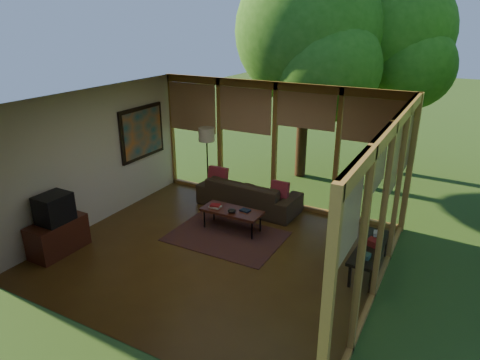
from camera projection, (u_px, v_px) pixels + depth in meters
The scene contains 25 objects.
floor at pixel (215, 252), 7.64m from camera, with size 5.50×5.50×0.00m, color brown.
ceiling at pixel (212, 102), 6.67m from camera, with size 5.50×5.50×0.00m, color silver.
wall_left at pixel (94, 158), 8.38m from camera, with size 0.04×5.00×2.70m, color silver.
wall_front at pixel (103, 248), 5.10m from camera, with size 5.50×0.04×2.70m, color silver.
window_wall_back at pixel (275, 145), 9.21m from camera, with size 5.50×0.12×2.70m, color #A37232.
window_wall_right at pixel (382, 216), 5.93m from camera, with size 0.12×5.00×2.70m, color #A37232.
tree_nw at pixel (308, 32), 10.15m from camera, with size 3.48×3.48×5.36m.
tree_ne at pixel (394, 33), 10.58m from camera, with size 2.89×2.89×5.04m.
rug at pixel (226, 236), 8.19m from camera, with size 2.11×1.50×0.01m, color brown.
sofa at pixel (249, 194), 9.32m from camera, with size 2.23×0.87×0.65m, color #3B2D1D.
pillow_left at pixel (218, 177), 9.52m from camera, with size 0.44×0.15×0.44m, color maroon.
pillow_right at pixel (280, 191), 8.86m from camera, with size 0.38×0.13×0.38m, color maroon.
ct_book_lower at pixel (215, 207), 8.42m from camera, with size 0.22×0.16×0.03m, color beige.
ct_book_upper at pixel (215, 205), 8.41m from camera, with size 0.19×0.14×0.03m, color maroon.
ct_book_side at pixel (245, 210), 8.26m from camera, with size 0.19×0.14×0.03m, color #151F30.
ct_bowl at pixel (232, 211), 8.20m from camera, with size 0.16×0.16×0.07m, color black.
media_cabinet at pixel (58, 236), 7.57m from camera, with size 0.50×1.00×0.60m, color #4F2115.
television at pixel (54, 208), 7.37m from camera, with size 0.45×0.55×0.50m, color black.
console_book_a at pixel (356, 254), 6.65m from camera, with size 0.20×0.15×0.07m, color #315650.
console_book_b at pixel (363, 240), 7.01m from camera, with size 0.23×0.17×0.11m, color maroon.
console_book_c at pixel (369, 231), 7.35m from camera, with size 0.23×0.17×0.06m, color beige.
floor_lamp at pixel (207, 138), 9.52m from camera, with size 0.36×0.36×1.65m.
coffee_table at pixel (232, 212), 8.32m from camera, with size 1.20×0.50×0.43m.
side_console at pixel (362, 247), 7.01m from camera, with size 0.60×1.40×0.46m.
wall_painting at pixel (142, 133), 9.44m from camera, with size 0.06×1.35×1.15m.
Camera 1 is at (3.57, -5.66, 3.93)m, focal length 32.00 mm.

